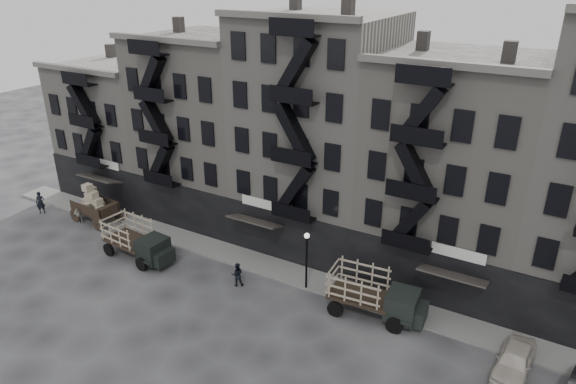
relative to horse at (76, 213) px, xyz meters
The scene contains 14 objects.
ground 18.71m from the horse, ahead, with size 140.00×140.00×0.00m, color #38383A.
sidewalk 18.76m from the horse, ahead, with size 55.00×2.50×0.15m, color slate.
building_west 9.83m from the horse, 99.51° to the left, with size 10.00×11.35×13.20m.
building_midwest 13.68m from the horse, 43.57° to the left, with size 10.00×11.35×16.20m.
building_center 21.77m from the horse, 23.77° to the left, with size 10.00×11.35×18.20m.
building_mideast 30.53m from the horse, 15.99° to the left, with size 10.00×11.35×16.20m.
lamp_post 21.74m from the horse, ahead, with size 0.36×0.36×4.28m.
horse is the anchor object (origin of this frame).
wagon 2.00m from the horse, 32.83° to the left, with size 4.22×2.45×3.47m.
stake_truck_west 9.04m from the horse, 10.46° to the right, with size 5.95×2.79×2.91m.
stake_truck_east 26.55m from the horse, ahead, with size 6.11×2.87×2.99m.
car_east 34.85m from the horse, ahead, with size 1.70×4.24×1.44m, color beige.
pedestrian_west 4.04m from the horse, behind, with size 0.73×0.48×2.00m, color black.
pedestrian_mid 17.38m from the horse, ahead, with size 0.83×0.65×1.71m, color black.
Camera 1 is at (16.49, -23.04, 19.98)m, focal length 32.00 mm.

